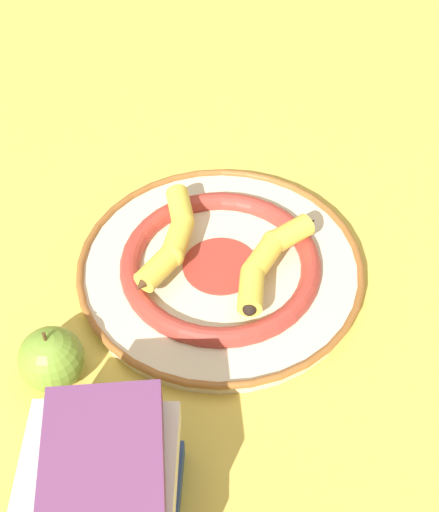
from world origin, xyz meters
TOP-DOWN VIEW (x-y plane):
  - ground_plane at (0.00, 0.00)m, footprint 2.80×2.80m
  - decorative_bowl at (0.00, 0.00)m, footprint 0.39×0.39m
  - banana_a at (-0.03, -0.06)m, footprint 0.15×0.14m
  - banana_b at (0.03, 0.06)m, footprint 0.19×0.10m
  - book_stack at (-0.32, 0.18)m, footprint 0.20×0.18m
  - apple at (-0.12, 0.23)m, footprint 0.08×0.08m

SIDE VIEW (x-z plane):
  - ground_plane at x=0.00m, z-range 0.00..0.00m
  - decorative_bowl at x=0.00m, z-range 0.00..0.03m
  - apple at x=-0.12m, z-range -0.01..0.08m
  - banana_a at x=-0.03m, z-range 0.04..0.07m
  - banana_b at x=0.03m, z-range 0.04..0.07m
  - book_stack at x=-0.32m, z-range 0.00..0.14m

